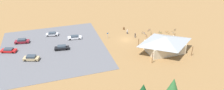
% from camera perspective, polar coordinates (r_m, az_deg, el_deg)
% --- Properties ---
extents(ground, '(160.00, 160.00, 0.00)m').
position_cam_1_polar(ground, '(72.82, 3.82, 1.41)').
color(ground, olive).
rests_on(ground, ground).
extents(parking_lot_asphalt, '(32.39, 34.99, 0.05)m').
position_cam_1_polar(parking_lot_asphalt, '(69.78, -15.60, -0.86)').
color(parking_lot_asphalt, '#56565B').
rests_on(parking_lot_asphalt, ground).
extents(bike_pavilion, '(13.57, 9.82, 5.24)m').
position_cam_1_polar(bike_pavilion, '(66.01, 14.12, 0.54)').
color(bike_pavilion, beige).
rests_on(bike_pavilion, ground).
extents(trash_bin, '(0.60, 0.60, 0.90)m').
position_cam_1_polar(trash_bin, '(80.70, 3.22, 4.51)').
color(trash_bin, brown).
rests_on(trash_bin, ground).
extents(lot_sign, '(0.56, 0.08, 2.20)m').
position_cam_1_polar(lot_sign, '(73.20, -1.19, 2.83)').
color(lot_sign, '#99999E').
rests_on(lot_sign, ground).
extents(pine_midwest, '(3.11, 3.11, 6.09)m').
position_cam_1_polar(pine_midwest, '(46.78, 16.17, -10.83)').
color(pine_midwest, brown).
rests_on(pine_midwest, ground).
extents(bicycle_purple_yard_left, '(1.59, 0.78, 0.82)m').
position_cam_1_polar(bicycle_purple_yard_left, '(80.42, 9.98, 3.97)').
color(bicycle_purple_yard_left, black).
rests_on(bicycle_purple_yard_left, ground).
extents(bicycle_red_near_porch, '(0.50, 1.72, 0.84)m').
position_cam_1_polar(bicycle_red_near_porch, '(75.46, 9.32, 2.37)').
color(bicycle_red_near_porch, black).
rests_on(bicycle_red_near_porch, ground).
extents(bicycle_white_back_row, '(0.61, 1.76, 0.84)m').
position_cam_1_polar(bicycle_white_back_row, '(80.00, 16.19, 3.12)').
color(bicycle_white_back_row, black).
rests_on(bicycle_white_back_row, ground).
extents(bicycle_black_trailside, '(1.48, 0.83, 0.83)m').
position_cam_1_polar(bicycle_black_trailside, '(82.89, 16.63, 3.93)').
color(bicycle_black_trailside, black).
rests_on(bicycle_black_trailside, ground).
extents(bicycle_blue_yard_right, '(0.95, 1.47, 0.87)m').
position_cam_1_polar(bicycle_blue_yard_right, '(77.57, 8.53, 3.18)').
color(bicycle_blue_yard_right, black).
rests_on(bicycle_blue_yard_right, ground).
extents(bicycle_green_mid_cluster, '(0.79, 1.54, 0.83)m').
position_cam_1_polar(bicycle_green_mid_cluster, '(79.24, 12.83, 3.31)').
color(bicycle_green_mid_cluster, black).
rests_on(bicycle_green_mid_cluster, ground).
extents(bicycle_orange_edge_north, '(0.77, 1.48, 0.73)m').
position_cam_1_polar(bicycle_orange_edge_north, '(80.14, 14.76, 3.34)').
color(bicycle_orange_edge_north, black).
rests_on(bicycle_orange_edge_north, ground).
extents(bicycle_yellow_yard_front, '(0.92, 1.47, 0.86)m').
position_cam_1_polar(bicycle_yellow_yard_front, '(77.84, 10.52, 3.09)').
color(bicycle_yellow_yard_front, black).
rests_on(bicycle_yellow_yard_front, ground).
extents(car_tan_far_end, '(4.76, 3.20, 1.48)m').
position_cam_1_polar(car_tan_far_end, '(64.94, -20.99, -3.28)').
color(car_tan_far_end, tan).
rests_on(car_tan_far_end, parking_lot_asphalt).
extents(car_white_back_corner, '(4.87, 2.39, 1.25)m').
position_cam_1_polar(car_white_back_corner, '(74.03, -10.06, 2.07)').
color(car_white_back_corner, white).
rests_on(car_white_back_corner, parking_lot_asphalt).
extents(car_black_near_entry, '(4.66, 2.30, 1.43)m').
position_cam_1_polar(car_black_near_entry, '(67.95, -13.41, -0.68)').
color(car_black_near_entry, black).
rests_on(car_black_near_entry, parking_lot_asphalt).
extents(car_silver_inner_stall, '(4.51, 2.58, 1.25)m').
position_cam_1_polar(car_silver_inner_stall, '(78.30, -15.87, 2.87)').
color(car_silver_inner_stall, '#BCBCC1').
rests_on(car_silver_inner_stall, parking_lot_asphalt).
extents(car_red_by_curb, '(4.89, 3.23, 1.29)m').
position_cam_1_polar(car_red_by_curb, '(72.08, -26.14, -1.28)').
color(car_red_by_curb, red).
rests_on(car_red_by_curb, parking_lot_asphalt).
extents(car_maroon_mid_lot, '(4.74, 2.42, 1.48)m').
position_cam_1_polar(car_maroon_mid_lot, '(76.18, -23.16, 0.97)').
color(car_maroon_mid_lot, maroon).
rests_on(car_maroon_mid_lot, parking_lot_asphalt).
extents(visitor_by_pavilion, '(0.36, 0.36, 1.73)m').
position_cam_1_polar(visitor_by_pavilion, '(77.02, 4.14, 3.67)').
color(visitor_by_pavilion, '#2D3347').
rests_on(visitor_by_pavilion, ground).
extents(visitor_crossing_yard, '(0.36, 0.36, 1.72)m').
position_cam_1_polar(visitor_crossing_yard, '(74.48, 6.27, 2.69)').
color(visitor_crossing_yard, '#2D3347').
rests_on(visitor_crossing_yard, ground).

